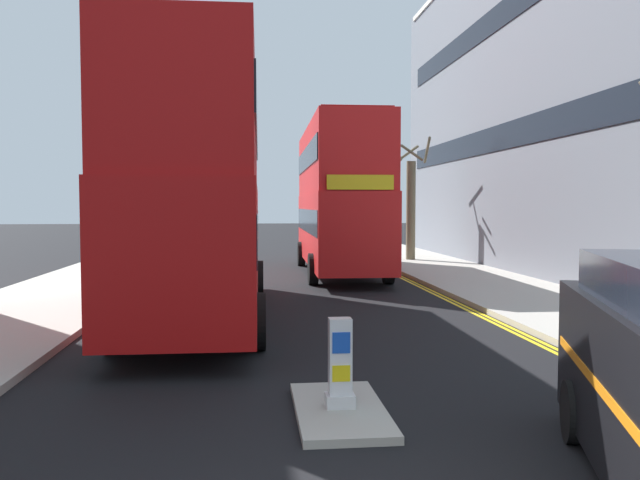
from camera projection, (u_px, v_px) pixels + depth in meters
The scene contains 10 objects.
sidewalk_right at pixel (488, 284), 20.51m from camera, with size 4.00×80.00×0.14m, color #ADA89E.
sidewalk_left at pixel (71, 290), 19.13m from camera, with size 4.00×80.00×0.14m, color #ADA89E.
kerb_line_outer at pixel (444, 296), 18.31m from camera, with size 0.10×56.00×0.01m, color yellow.
kerb_line_inner at pixel (438, 296), 18.29m from camera, with size 0.10×56.00×0.01m, color yellow.
traffic_island at pixel (340, 411), 7.92m from camera, with size 1.10×2.20×0.10m, color #ADA89E.
keep_left_bollard at pixel (340, 366), 7.89m from camera, with size 0.36×0.28×1.11m.
double_decker_bus_away at pixel (202, 187), 14.51m from camera, with size 2.89×10.84×5.64m.
double_decker_bus_oncoming at pixel (339, 194), 24.20m from camera, with size 2.95×10.85×5.64m.
street_tree_mid at pixel (411, 205), 29.08m from camera, with size 1.68×1.51×5.53m.
townhouse_terrace_right at pixel (623, 97), 25.07m from camera, with size 10.08×28.00×13.78m.
Camera 1 is at (-1.08, -3.71, 2.60)m, focal length 35.78 mm.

